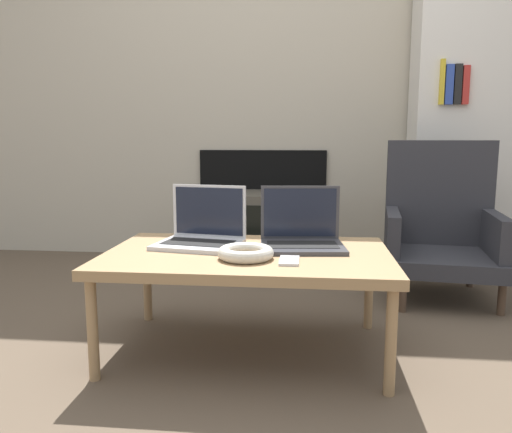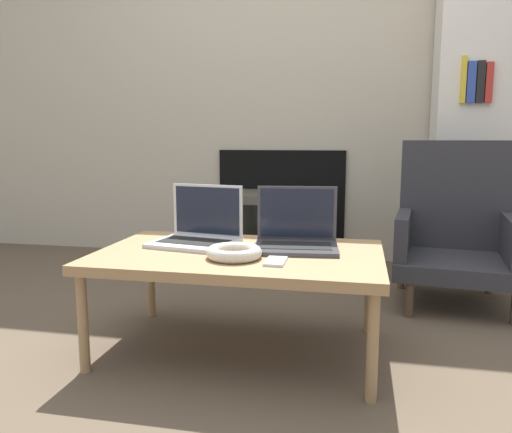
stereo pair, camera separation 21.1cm
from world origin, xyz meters
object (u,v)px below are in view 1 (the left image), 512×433
object	(u,v)px
laptop_right	(301,234)
tv	(259,229)
headphones	(246,253)
armchair	(440,224)
laptop_left	(202,232)
phone	(289,261)

from	to	relation	value
laptop_right	tv	size ratio (longest dim) A/B	0.60
headphones	tv	size ratio (longest dim) A/B	0.35
headphones	armchair	distance (m)	1.28
laptop_left	headphones	bearing A→B (deg)	-37.68
laptop_right	armchair	size ratio (longest dim) A/B	0.42
laptop_left	headphones	size ratio (longest dim) A/B	1.79
headphones	laptop_left	bearing A→B (deg)	132.43
laptop_right	phone	world-z (taller)	laptop_right
phone	laptop_left	bearing A→B (deg)	144.70
laptop_left	headphones	distance (m)	0.30
tv	armchair	xyz separation A→B (m)	(0.97, -0.47, 0.13)
phone	armchair	world-z (taller)	armchair
laptop_left	headphones	xyz separation A→B (m)	(0.20, -0.22, -0.03)
laptop_left	laptop_right	xyz separation A→B (m)	(0.39, 0.00, 0.00)
phone	tv	xyz separation A→B (m)	(-0.24, 1.43, -0.16)
phone	armchair	size ratio (longest dim) A/B	0.16
laptop_right	headphones	world-z (taller)	laptop_right
headphones	tv	bearing A→B (deg)	93.63
laptop_right	phone	xyz separation A→B (m)	(-0.04, -0.25, -0.04)
tv	armchair	bearing A→B (deg)	-25.94
tv	laptop_left	bearing A→B (deg)	-95.28
phone	armchair	bearing A→B (deg)	52.54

